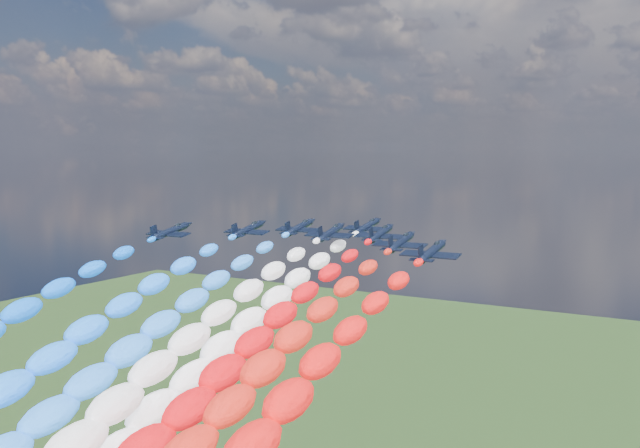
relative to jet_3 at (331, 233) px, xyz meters
The scene contains 13 objects.
jet_0 30.01m from the jet_3, 153.44° to the right, with size 9.02×12.09×2.66m, color black, non-canonical shape.
jet_1 16.61m from the jet_3, 168.76° to the right, with size 9.02×12.09×2.66m, color black, non-canonical shape.
trail_1 59.15m from the jet_3, 106.76° to the right, with size 6.27×97.97×39.21m, color #1D75FF, non-canonical shape.
jet_2 10.83m from the jet_3, 153.68° to the left, with size 9.02×12.09×2.66m, color black, non-canonical shape.
trail_2 50.22m from the jet_3, 101.89° to the right, with size 6.27×97.97×39.21m, color #2B7DF6, non-canonical shape.
jet_3 is the anchor object (origin of this frame).
trail_3 53.79m from the jet_3, 90.00° to the right, with size 6.27×97.97×39.21m, color white, non-canonical shape.
jet_4 13.18m from the jet_3, 85.88° to the left, with size 9.02×12.09×2.66m, color black, non-canonical shape.
trail_4 41.58m from the jet_3, 88.57° to the right, with size 6.27×97.97×39.21m, color white, non-canonical shape.
jet_5 9.25m from the jet_3, 18.89° to the left, with size 9.02×12.09×2.66m, color black, non-canonical shape.
trail_5 51.71m from the jet_3, 79.64° to the right, with size 6.27×97.97×39.21m, color red, non-canonical shape.
jet_6 18.30m from the jet_3, 21.12° to the right, with size 9.02×12.09×2.66m, color black, non-canonical shape.
jet_7 29.75m from the jet_3, 29.95° to the right, with size 9.02×12.09×2.66m, color black, non-canonical shape.
Camera 1 is at (67.41, -112.36, 110.31)m, focal length 42.49 mm.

